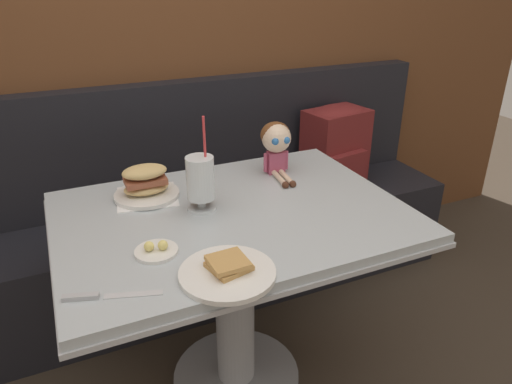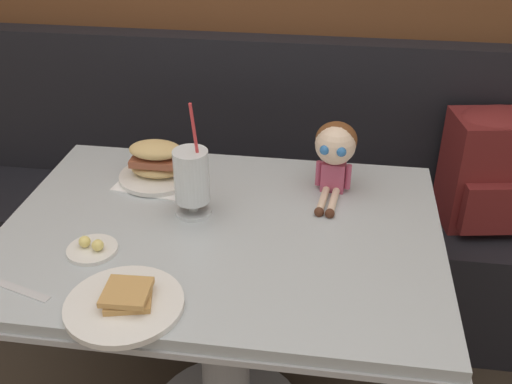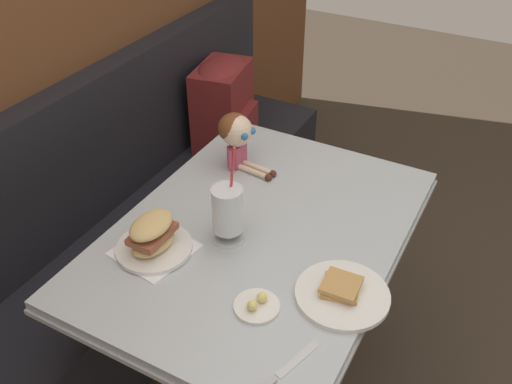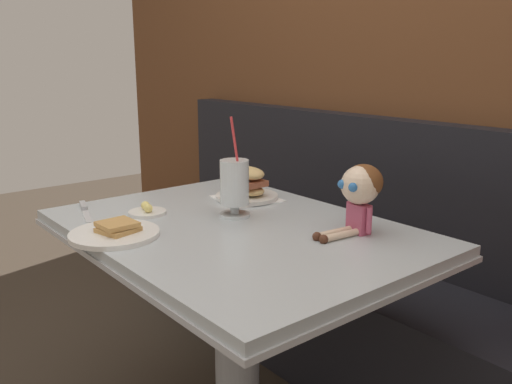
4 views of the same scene
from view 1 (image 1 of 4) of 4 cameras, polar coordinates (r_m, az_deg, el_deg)
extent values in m
cube|color=brown|center=(2.20, -11.93, 18.33)|extent=(4.40, 0.08, 2.40)
cube|color=black|center=(2.27, -8.10, -7.55)|extent=(2.60, 0.48, 0.45)
cube|color=black|center=(2.22, -10.31, 5.88)|extent=(2.60, 0.10, 0.55)
cube|color=#B2BCC1|center=(1.53, -2.84, -2.88)|extent=(1.10, 0.80, 0.03)
cube|color=#B7BABF|center=(1.54, -2.82, -3.63)|extent=(1.11, 0.81, 0.02)
cylinder|color=#A5A8AD|center=(1.73, -2.58, -13.37)|extent=(0.14, 0.14, 0.65)
cylinder|color=gray|center=(1.97, -2.37, -21.28)|extent=(0.48, 0.48, 0.04)
cylinder|color=white|center=(1.22, -3.46, -9.73)|extent=(0.25, 0.25, 0.01)
cube|color=tan|center=(1.23, -3.29, -8.92)|extent=(0.11, 0.11, 0.01)
cube|color=tan|center=(1.22, -3.38, -8.38)|extent=(0.10, 0.10, 0.01)
cylinder|color=silver|center=(1.55, -6.53, -1.87)|extent=(0.10, 0.10, 0.01)
cylinder|color=silver|center=(1.54, -6.57, -1.21)|extent=(0.03, 0.03, 0.03)
cylinder|color=silver|center=(1.51, -6.72, 1.69)|extent=(0.09, 0.09, 0.14)
cylinder|color=pink|center=(1.51, -6.71, 1.47)|extent=(0.08, 0.08, 0.13)
cylinder|color=#DB383D|center=(1.47, -6.17, 5.15)|extent=(0.02, 0.04, 0.22)
cube|color=white|center=(1.66, -12.98, -0.53)|extent=(0.23, 0.23, 0.00)
cylinder|color=white|center=(1.66, -13.01, -0.28)|extent=(0.22, 0.22, 0.01)
ellipsoid|color=tan|center=(1.65, -13.09, 0.48)|extent=(0.15, 0.10, 0.04)
cube|color=#995138|center=(1.64, -13.19, 1.37)|extent=(0.14, 0.09, 0.02)
ellipsoid|color=tan|center=(1.63, -13.30, 2.40)|extent=(0.15, 0.10, 0.04)
cylinder|color=white|center=(1.34, -11.91, -7.02)|extent=(0.12, 0.12, 0.01)
sphere|color=#F4E07A|center=(1.33, -12.77, -6.40)|extent=(0.03, 0.03, 0.03)
sphere|color=#F4E07A|center=(1.33, -11.16, -6.29)|extent=(0.03, 0.03, 0.03)
cube|color=silver|center=(1.20, -14.53, -11.86)|extent=(0.14, 0.06, 0.00)
cube|color=#B2B5BA|center=(1.22, -20.38, -11.76)|extent=(0.09, 0.04, 0.01)
cube|color=#B74C6B|center=(1.80, 2.41, 3.60)|extent=(0.07, 0.05, 0.08)
sphere|color=beige|center=(1.77, 2.47, 6.53)|extent=(0.11, 0.11, 0.11)
ellipsoid|color=brown|center=(1.78, 2.34, 6.89)|extent=(0.12, 0.12, 0.10)
sphere|color=#2D6BB2|center=(1.72, 2.34, 6.09)|extent=(0.03, 0.03, 0.03)
sphere|color=#2D6BB2|center=(1.73, 3.71, 6.23)|extent=(0.03, 0.03, 0.03)
cylinder|color=beige|center=(1.74, 2.86, 1.62)|extent=(0.03, 0.12, 0.02)
cylinder|color=beige|center=(1.75, 3.72, 1.73)|extent=(0.03, 0.12, 0.02)
sphere|color=#4C2819|center=(1.69, 3.57, 0.84)|extent=(0.03, 0.03, 0.03)
sphere|color=#4C2819|center=(1.70, 4.45, 0.96)|extent=(0.03, 0.03, 0.03)
cylinder|color=#B74C6B|center=(1.79, 1.18, 3.58)|extent=(0.02, 0.02, 0.07)
cylinder|color=#B74C6B|center=(1.81, 3.63, 3.86)|extent=(0.02, 0.02, 0.07)
cube|color=maroon|center=(2.40, 9.49, 5.31)|extent=(0.33, 0.25, 0.38)
cube|color=maroon|center=(2.34, 10.95, 2.62)|extent=(0.22, 0.09, 0.17)
ellipsoid|color=maroon|center=(2.35, 9.81, 9.44)|extent=(0.31, 0.24, 0.07)
camera|label=2|loc=(0.77, 69.62, 20.46)|focal=42.16mm
camera|label=3|loc=(1.01, -81.73, 28.63)|focal=39.48mm
camera|label=4|loc=(1.76, 55.02, 7.52)|focal=38.24mm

